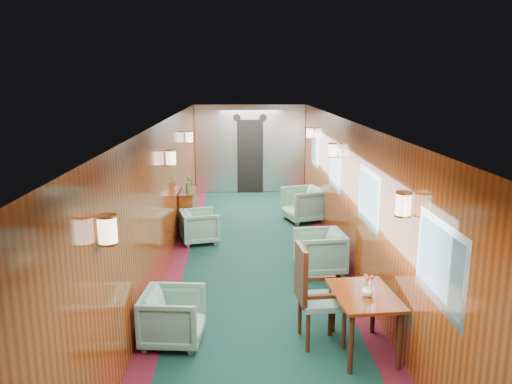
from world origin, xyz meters
The scene contains 12 objects.
room centered at (0.00, 0.00, 1.63)m, with size 12.00×12.10×2.40m.
bulkhead centered at (0.00, 5.91, 1.18)m, with size 2.98×0.17×2.39m.
windows_right centered at (1.49, 0.25, 1.45)m, with size 0.02×8.60×0.80m.
wall_sconces centered at (0.00, 0.57, 1.79)m, with size 2.97×7.97×0.25m.
dining_table centered at (1.11, -2.46, 0.60)m, with size 0.74×1.00×0.71m.
side_chair centered at (0.56, -2.22, 0.65)m, with size 0.59×0.61×1.20m.
credenza centered at (-1.34, 2.35, 0.43)m, with size 0.30×0.94×1.12m.
flower_vase centered at (1.13, -2.52, 0.78)m, with size 0.13×0.13×0.14m, color silver.
armchair_left_near centered at (-1.07, -2.18, 0.32)m, with size 0.68×0.70×0.64m, color #214E46.
armchair_left_far centered at (-1.05, 1.55, 0.31)m, with size 0.67×0.69×0.63m, color #214E46.
armchair_right_near centered at (0.99, -0.05, 0.34)m, with size 0.73×0.76×0.69m, color #214E46.
armchair_right_far centered at (1.11, 2.96, 0.37)m, with size 0.79×0.82×0.74m, color #214E46.
Camera 1 is at (-0.27, -7.60, 3.04)m, focal length 35.00 mm.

